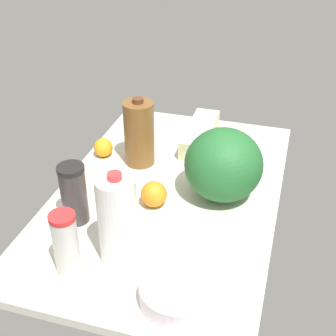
# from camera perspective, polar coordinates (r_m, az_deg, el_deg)

# --- Properties ---
(countertop) EXTENTS (1.20, 0.76, 0.03)m
(countertop) POSITION_cam_1_polar(r_m,az_deg,el_deg) (1.65, -0.00, -3.36)
(countertop) COLOR beige
(countertop) RESTS_ON ground
(milk_jug) EXTENTS (0.11, 0.11, 0.29)m
(milk_jug) POSITION_cam_1_polar(r_m,az_deg,el_deg) (1.31, -6.15, -6.29)
(milk_jug) COLOR white
(milk_jug) RESTS_ON countertop
(chocolate_milk_jug) EXTENTS (0.11, 0.11, 0.27)m
(chocolate_milk_jug) POSITION_cam_1_polar(r_m,az_deg,el_deg) (1.75, -3.54, 4.26)
(chocolate_milk_jug) COLOR brown
(chocolate_milk_jug) RESTS_ON countertop
(shaker_bottle) EXTENTS (0.09, 0.09, 0.20)m
(shaker_bottle) POSITION_cam_1_polar(r_m,az_deg,el_deg) (1.49, -11.41, -3.10)
(shaker_bottle) COLOR #373030
(shaker_bottle) RESTS_ON countertop
(tumbler_cup) EXTENTS (0.07, 0.07, 0.20)m
(tumbler_cup) POSITION_cam_1_polar(r_m,az_deg,el_deg) (1.32, -12.35, -8.96)
(tumbler_cup) COLOR beige
(tumbler_cup) RESTS_ON countertop
(watermelon) EXTENTS (0.26, 0.26, 0.25)m
(watermelon) POSITION_cam_1_polar(r_m,az_deg,el_deg) (1.57, 6.78, 0.39)
(watermelon) COLOR #22612C
(watermelon) RESTS_ON countertop
(mixing_bowl) EXTENTS (0.19, 0.19, 0.06)m
(mixing_bowl) POSITION_cam_1_polar(r_m,az_deg,el_deg) (1.26, 1.05, -15.04)
(mixing_bowl) COLOR silver
(mixing_bowl) RESTS_ON countertop
(egg_carton) EXTENTS (0.33, 0.10, 0.07)m
(egg_carton) POSITION_cam_1_polar(r_m,az_deg,el_deg) (1.93, 3.93, 4.15)
(egg_carton) COLOR beige
(egg_carton) RESTS_ON countertop
(orange_near_front) EXTENTS (0.07, 0.07, 0.07)m
(orange_near_front) POSITION_cam_1_polar(r_m,az_deg,el_deg) (1.85, -7.88, 2.49)
(orange_near_front) COLOR orange
(orange_near_front) RESTS_ON countertop
(orange_beside_bowl) EXTENTS (0.09, 0.09, 0.09)m
(orange_beside_bowl) POSITION_cam_1_polar(r_m,az_deg,el_deg) (1.63, -5.38, -1.67)
(orange_beside_bowl) COLOR orange
(orange_beside_bowl) RESTS_ON countertop
(orange_by_jug) EXTENTS (0.09, 0.09, 0.09)m
(orange_by_jug) POSITION_cam_1_polar(r_m,az_deg,el_deg) (1.56, -1.73, -3.22)
(orange_by_jug) COLOR orange
(orange_by_jug) RESTS_ON countertop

